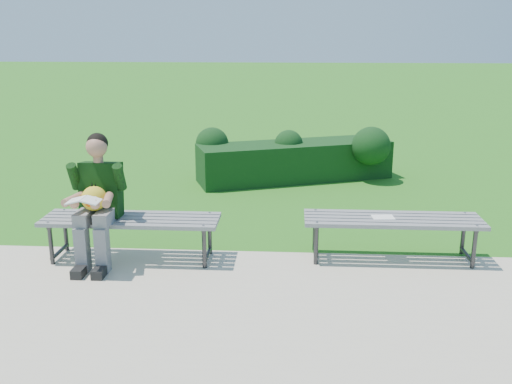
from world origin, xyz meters
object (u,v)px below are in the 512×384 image
Objects in this scene: bench_left at (131,223)px; bench_right at (393,223)px; seated_boy at (97,197)px; paper_sheet at (383,217)px; hedge at (297,157)px.

bench_right is (2.67, 0.17, 0.00)m from bench_left.
seated_boy is 5.63× the size of paper_sheet.
hedge is at bearing 104.44° from paper_sheet.
bench_left is (-1.71, -3.51, 0.05)m from hedge.
paper_sheet is at bearing 5.27° from seated_boy.
bench_left is 0.43m from seated_boy.
seated_boy reaches higher than hedge.
seated_boy is (-0.30, -0.10, 0.30)m from bench_left.
bench_right is 0.12m from paper_sheet.
paper_sheet is at bearing 3.76° from bench_left.
bench_left is 2.58m from paper_sheet.
bench_right is 7.71× the size of paper_sheet.
bench_left is 7.71× the size of paper_sheet.
seated_boy is at bearing -162.29° from bench_left.
bench_right is at bearing -73.97° from hedge.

